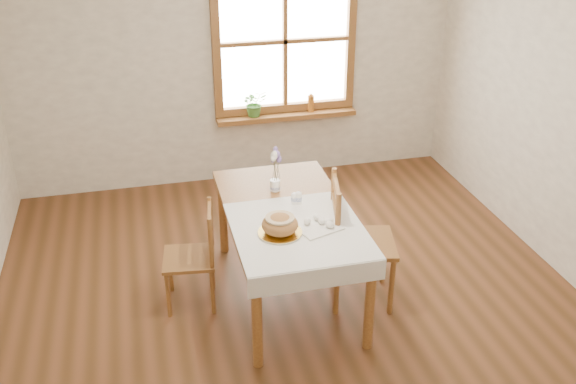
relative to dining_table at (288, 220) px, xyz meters
name	(u,v)px	position (x,y,z in m)	size (l,w,h in m)	color
ground	(298,316)	(0.00, -0.30, -0.66)	(5.00, 5.00, 0.00)	brown
room_walls	(299,99)	(0.00, -0.30, 1.04)	(4.60, 5.10, 2.65)	white
window	(285,41)	(0.50, 2.17, 0.79)	(1.46, 0.08, 1.46)	#99662F
window_sill	(286,116)	(0.50, 2.10, 0.03)	(1.46, 0.20, 0.05)	#99662F
dining_table	(288,220)	(0.00, 0.00, 0.00)	(0.90, 1.60, 0.75)	#99662F
table_linen	(298,230)	(0.00, -0.30, 0.09)	(0.91, 0.99, 0.01)	white
chair_left	(189,257)	(-0.75, 0.08, -0.26)	(0.38, 0.40, 0.82)	#99662F
chair_right	(363,241)	(0.53, -0.18, -0.16)	(0.47, 0.50, 1.02)	#99662F
bread_plate	(280,233)	(-0.14, -0.33, 0.10)	(0.29, 0.29, 0.02)	white
bread_loaf	(280,223)	(-0.14, -0.33, 0.18)	(0.25, 0.25, 0.14)	#AF783E
egg_napkin	(318,227)	(0.14, -0.31, 0.10)	(0.30, 0.25, 0.01)	white
eggs	(318,223)	(0.14, -0.31, 0.13)	(0.23, 0.20, 0.05)	white
salt_shaker	(294,198)	(0.07, 0.07, 0.14)	(0.05, 0.05, 0.09)	white
pepper_shaker	(298,198)	(0.10, 0.06, 0.14)	(0.05, 0.05, 0.10)	white
flower_vase	(275,186)	(-0.02, 0.32, 0.13)	(0.08, 0.08, 0.09)	white
lavender_bouquet	(275,166)	(-0.02, 0.32, 0.31)	(0.14, 0.14, 0.26)	#775FA8
potted_plant	(255,106)	(0.16, 2.10, 0.16)	(0.25, 0.27, 0.21)	#3F772F
amber_bottle	(311,103)	(0.76, 2.10, 0.15)	(0.07, 0.07, 0.19)	#AF6420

